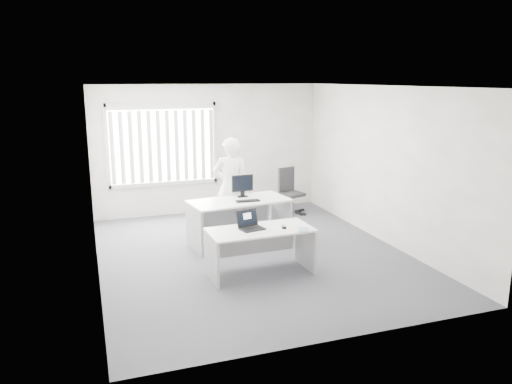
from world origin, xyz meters
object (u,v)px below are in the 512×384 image
object	(u,v)px
desk_far	(239,212)
laptop	(252,221)
office_chair	(290,199)
desk_near	(260,242)
person	(231,186)
monitor	(242,186)

from	to	relation	value
desk_far	laptop	distance (m)	1.53
office_chair	desk_far	bearing A→B (deg)	-153.45
desk_near	person	xyz separation A→B (m)	(0.15, 2.07, 0.42)
desk_near	office_chair	distance (m)	3.57
person	monitor	world-z (taller)	person
desk_near	laptop	size ratio (longest dim) A/B	4.59
laptop	person	bearing A→B (deg)	70.49
office_chair	laptop	distance (m)	3.66
desk_far	monitor	size ratio (longest dim) A/B	4.58
desk_far	monitor	bearing A→B (deg)	51.39
person	monitor	bearing A→B (deg)	124.08
desk_far	office_chair	distance (m)	2.31
desk_near	office_chair	xyz separation A→B (m)	(1.80, 3.08, -0.20)
office_chair	laptop	bearing A→B (deg)	-139.10
desk_near	desk_far	bearing A→B (deg)	82.82
desk_near	desk_far	world-z (taller)	desk_far
desk_far	laptop	xyz separation A→B (m)	(-0.26, -1.48, 0.27)
desk_near	monitor	distance (m)	1.80
laptop	desk_far	bearing A→B (deg)	68.23
laptop	office_chair	bearing A→B (deg)	46.01
person	office_chair	bearing A→B (deg)	-132.14
desk_far	laptop	size ratio (longest dim) A/B	5.35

